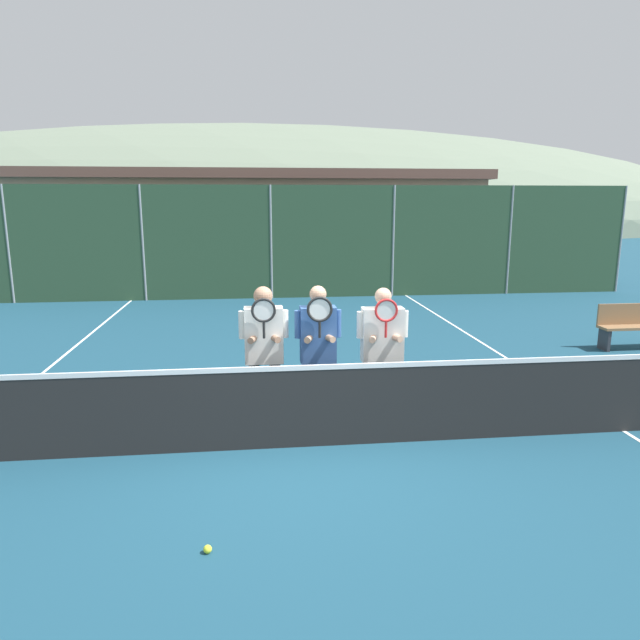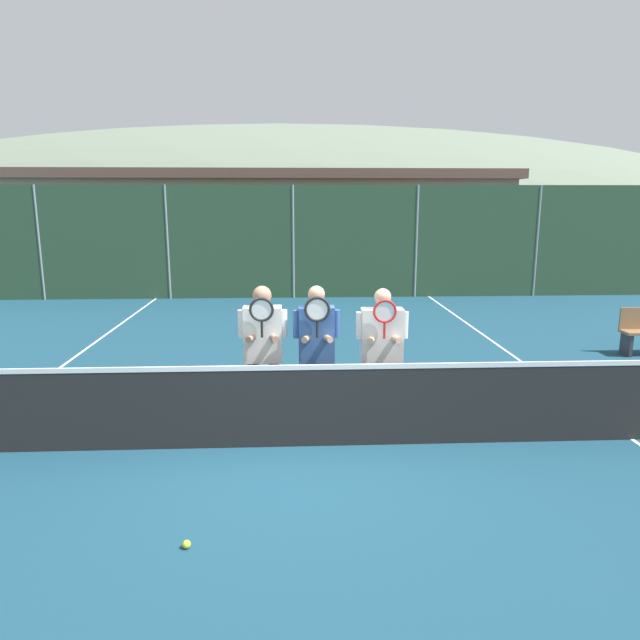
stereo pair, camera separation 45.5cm
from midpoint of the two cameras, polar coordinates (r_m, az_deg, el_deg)
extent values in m
plane|color=navy|center=(6.67, -0.38, -12.53)|extent=(120.00, 120.00, 0.00)
ellipsoid|color=slate|center=(65.18, -2.56, 9.42)|extent=(106.34, 59.08, 20.68)
cube|color=tan|center=(24.00, -5.19, 9.47)|extent=(19.40, 5.00, 3.56)
cube|color=brown|center=(24.01, -5.28, 14.15)|extent=(19.90, 5.50, 0.36)
cylinder|color=gray|center=(17.70, -25.60, 6.95)|extent=(0.06, 0.06, 3.19)
cylinder|color=gray|center=(16.66, -14.24, 7.50)|extent=(0.06, 0.06, 3.19)
cylinder|color=gray|center=(16.34, -1.89, 7.78)|extent=(0.06, 0.06, 3.19)
cylinder|color=gray|center=(16.77, 10.39, 7.69)|extent=(0.06, 0.06, 3.19)
cylinder|color=gray|center=(17.90, 21.58, 7.32)|extent=(0.06, 0.06, 3.19)
cube|color=#2D4C33|center=(16.34, -1.89, 7.78)|extent=(21.21, 0.02, 3.19)
cube|color=black|center=(6.50, -0.39, -8.84)|extent=(10.44, 0.02, 0.92)
cube|color=white|center=(6.34, -0.40, -4.78)|extent=(10.44, 0.03, 0.06)
cube|color=white|center=(10.18, -24.06, -4.89)|extent=(0.05, 16.00, 0.01)
cube|color=white|center=(10.37, 21.33, -4.37)|extent=(0.05, 16.00, 0.01)
cylinder|color=#56565B|center=(7.04, -4.78, -7.51)|extent=(0.13, 0.13, 0.85)
cylinder|color=#56565B|center=(7.04, -2.73, -7.49)|extent=(0.13, 0.13, 0.85)
cube|color=white|center=(6.82, -3.84, -1.45)|extent=(0.45, 0.22, 0.67)
sphere|color=#997056|center=(6.73, -3.90, 2.47)|extent=(0.22, 0.22, 0.22)
cylinder|color=white|center=(6.80, -5.98, -0.39)|extent=(0.08, 0.08, 0.33)
cylinder|color=white|center=(6.79, -1.73, -0.35)|extent=(0.08, 0.08, 0.33)
cylinder|color=#997056|center=(6.74, -4.82, -1.75)|extent=(0.16, 0.27, 0.08)
cylinder|color=#997056|center=(6.74, -2.89, -1.73)|extent=(0.16, 0.27, 0.08)
cylinder|color=black|center=(6.62, -3.88, -0.91)|extent=(0.03, 0.03, 0.20)
torus|color=black|center=(6.58, -3.91, 1.03)|extent=(0.29, 0.03, 0.29)
cylinder|color=silver|center=(6.58, -3.91, 1.03)|extent=(0.24, 0.00, 0.24)
cylinder|color=black|center=(6.98, 0.58, -7.63)|extent=(0.13, 0.13, 0.86)
cylinder|color=black|center=(6.99, 2.50, -7.59)|extent=(0.13, 0.13, 0.86)
cube|color=#335693|center=(6.77, 1.58, -1.49)|extent=(0.42, 0.22, 0.68)
sphere|color=tan|center=(6.67, 1.60, 2.59)|extent=(0.20, 0.20, 0.20)
cylinder|color=#335693|center=(6.72, -0.43, -0.41)|extent=(0.08, 0.08, 0.33)
cylinder|color=#335693|center=(6.76, 3.58, -0.37)|extent=(0.08, 0.08, 0.33)
cylinder|color=tan|center=(6.68, 0.73, -1.79)|extent=(0.16, 0.27, 0.08)
cylinder|color=tan|center=(6.69, 2.54, -1.77)|extent=(0.16, 0.27, 0.08)
cylinder|color=black|center=(6.57, 1.70, -0.95)|extent=(0.03, 0.03, 0.20)
torus|color=black|center=(6.52, 1.71, 1.06)|extent=(0.30, 0.03, 0.30)
cylinder|color=silver|center=(6.52, 1.71, 1.06)|extent=(0.25, 0.00, 0.25)
cylinder|color=#56565B|center=(7.10, 6.81, -7.45)|extent=(0.13, 0.13, 0.83)
cylinder|color=#56565B|center=(7.15, 9.00, -7.38)|extent=(0.13, 0.13, 0.83)
cube|color=white|center=(6.92, 8.09, -1.56)|extent=(0.50, 0.22, 0.66)
sphere|color=tan|center=(6.82, 8.20, 2.29)|extent=(0.20, 0.20, 0.20)
cylinder|color=white|center=(6.84, 5.86, -0.55)|extent=(0.08, 0.08, 0.32)
cylinder|color=white|center=(6.94, 10.34, -0.50)|extent=(0.08, 0.08, 0.32)
cylinder|color=tan|center=(6.81, 7.19, -1.86)|extent=(0.16, 0.27, 0.08)
cylinder|color=tan|center=(6.86, 9.24, -1.83)|extent=(0.16, 0.27, 0.08)
cylinder|color=red|center=(6.72, 8.40, -1.03)|extent=(0.03, 0.03, 0.20)
torus|color=red|center=(6.67, 8.45, 0.86)|extent=(0.28, 0.03, 0.28)
cylinder|color=silver|center=(6.67, 8.45, 0.86)|extent=(0.23, 0.00, 0.23)
cube|color=#285638|center=(20.26, -17.40, 5.59)|extent=(4.37, 1.78, 0.87)
cube|color=#2D3842|center=(20.20, -17.54, 7.83)|extent=(2.40, 1.64, 0.71)
cylinder|color=black|center=(19.11, -13.86, 4.13)|extent=(0.60, 0.16, 0.60)
cylinder|color=black|center=(20.89, -12.92, 4.81)|extent=(0.60, 0.16, 0.60)
cylinder|color=black|center=(19.86, -21.95, 3.89)|extent=(0.60, 0.16, 0.60)
cylinder|color=black|center=(21.57, -20.39, 4.58)|extent=(0.60, 0.16, 0.60)
cube|color=black|center=(19.38, -3.09, 5.75)|extent=(4.27, 1.87, 0.80)
cube|color=#2D3842|center=(19.31, -3.11, 7.90)|extent=(2.35, 1.72, 0.66)
cylinder|color=black|center=(18.52, 1.22, 4.23)|extent=(0.60, 0.16, 0.60)
cylinder|color=black|center=(20.41, 0.85, 4.94)|extent=(0.60, 0.16, 0.60)
cylinder|color=black|center=(18.54, -7.39, 4.14)|extent=(0.60, 0.16, 0.60)
cylinder|color=black|center=(20.43, -6.97, 4.86)|extent=(0.60, 0.16, 0.60)
cube|color=slate|center=(20.33, 10.67, 5.95)|extent=(4.02, 1.90, 0.87)
cube|color=#2D3842|center=(20.27, 10.76, 8.18)|extent=(2.21, 1.75, 0.71)
cylinder|color=black|center=(19.80, 14.95, 4.33)|extent=(0.60, 0.16, 0.60)
cylinder|color=black|center=(21.64, 13.42, 5.02)|extent=(0.60, 0.16, 0.60)
cylinder|color=black|center=(19.17, 7.48, 4.40)|extent=(0.60, 0.16, 0.60)
cylinder|color=black|center=(21.07, 6.55, 5.08)|extent=(0.60, 0.16, 0.60)
cube|color=slate|center=(21.76, 23.81, 5.39)|extent=(4.64, 1.71, 0.77)
cube|color=#2D3842|center=(21.71, 23.97, 7.23)|extent=(2.55, 1.57, 0.63)
cylinder|color=black|center=(21.77, 28.30, 3.96)|extent=(0.60, 0.16, 0.60)
cylinder|color=black|center=(23.27, 26.12, 4.59)|extent=(0.60, 0.16, 0.60)
cylinder|color=black|center=(20.38, 21.00, 4.15)|extent=(0.60, 0.16, 0.60)
cylinder|color=black|center=(21.98, 19.19, 4.78)|extent=(0.60, 0.16, 0.60)
cube|color=#333338|center=(11.84, 29.29, -2.15)|extent=(0.06, 0.32, 0.40)
sphere|color=#CCDB33|center=(5.01, -10.51, -21.23)|extent=(0.07, 0.07, 0.07)
camera|label=1|loc=(0.23, -88.14, 0.39)|focal=32.00mm
camera|label=2|loc=(0.23, 91.86, -0.39)|focal=32.00mm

